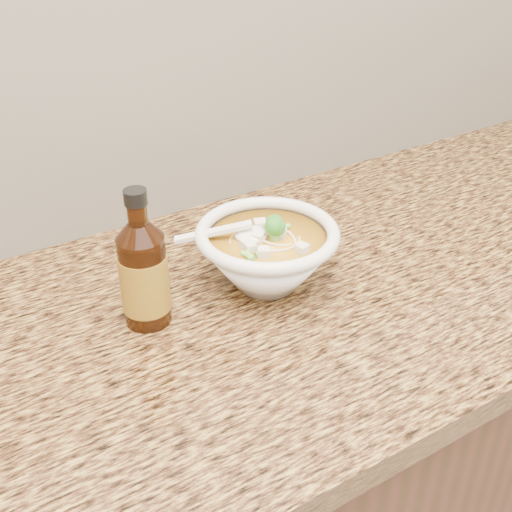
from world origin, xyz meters
TOP-DOWN VIEW (x-y plane):
  - counter_slab at (0.00, 1.68)m, footprint 4.00×0.68m
  - soup_bowl at (0.15, 1.69)m, footprint 0.23×0.22m
  - hot_sauce_bottle at (-0.04, 1.70)m, footprint 0.09×0.09m

SIDE VIEW (x-z plane):
  - counter_slab at x=0.00m, z-range 0.86..0.90m
  - soup_bowl at x=0.15m, z-range 0.89..1.01m
  - hot_sauce_bottle at x=-0.04m, z-range 0.87..1.08m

